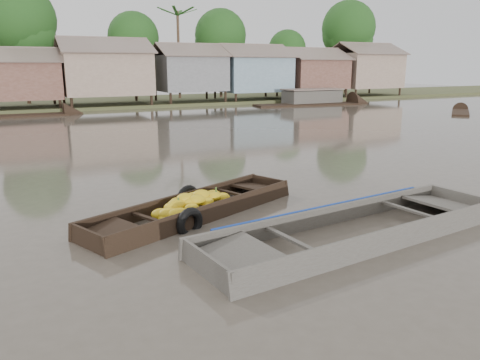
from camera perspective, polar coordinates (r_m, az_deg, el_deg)
name	(u,v)px	position (r m, az deg, el deg)	size (l,w,h in m)	color
ground	(257,218)	(10.48, 2.07, -4.61)	(120.00, 120.00, 0.00)	#4E463C
riverbank	(106,67)	(41.32, -16.06, 13.05)	(120.00, 12.47, 10.22)	#384723
banana_boat	(193,209)	(10.63, -5.77, -3.55)	(5.62, 3.33, 0.76)	black
viewer_boat	(357,234)	(9.63, 14.08, -6.43)	(7.10, 2.53, 0.56)	#443F3A
distant_boats	(258,105)	(37.48, 2.15, 9.17)	(45.23, 15.34, 1.38)	black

